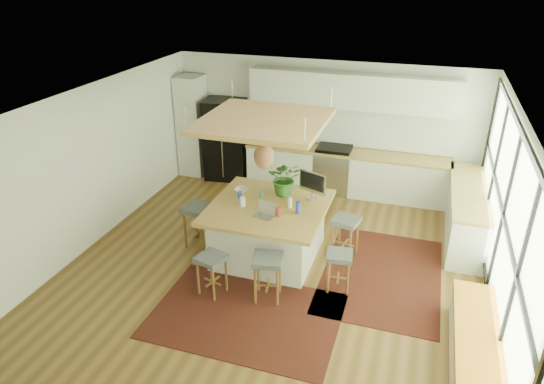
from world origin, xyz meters
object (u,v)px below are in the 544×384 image
(island, at_px, (269,231))
(laptop, at_px, (264,210))
(fridge, at_px, (226,138))
(monitor, at_px, (312,184))
(stool_near_right, at_px, (268,278))
(microwave, at_px, (264,134))
(stool_right_back, at_px, (345,237))
(stool_right_front, at_px, (339,269))
(stool_near_left, at_px, (212,273))
(stool_left_side, at_px, (199,227))
(island_plant, at_px, (285,182))

(island, distance_m, laptop, 0.70)
(fridge, relative_size, monitor, 3.47)
(stool_near_right, bearing_deg, microwave, 109.43)
(laptop, bearing_deg, stool_right_back, 44.98)
(island, height_order, stool_right_front, island)
(fridge, xyz_separation_m, stool_right_front, (3.22, -3.41, -0.57))
(monitor, bearing_deg, stool_near_left, -99.67)
(fridge, bearing_deg, stool_left_side, -84.50)
(stool_right_back, bearing_deg, microwave, 132.38)
(stool_left_side, height_order, island_plant, island_plant)
(stool_right_front, bearing_deg, stool_near_left, -159.11)
(stool_left_side, bearing_deg, fridge, 103.33)
(microwave, xyz_separation_m, island_plant, (1.18, -2.37, 0.05))
(island, bearing_deg, stool_right_back, 17.30)
(stool_near_right, distance_m, microwave, 4.28)
(fridge, height_order, stool_near_right, fridge)
(stool_near_left, distance_m, laptop, 1.23)
(island, distance_m, stool_right_back, 1.27)
(fridge, bearing_deg, microwave, -6.71)
(island, distance_m, island_plant, 0.86)
(stool_left_side, distance_m, island_plant, 1.69)
(stool_right_front, distance_m, stool_left_side, 2.58)
(stool_left_side, xyz_separation_m, microwave, (0.20, 2.92, 0.76))
(microwave, bearing_deg, monitor, -34.07)
(monitor, xyz_separation_m, island_plant, (-0.47, 0.01, -0.02))
(laptop, relative_size, island_plant, 0.52)
(island_plant, bearing_deg, stool_right_back, -5.33)
(island, distance_m, stool_near_left, 1.34)
(island, xyz_separation_m, laptop, (0.05, -0.38, 0.58))
(stool_near_left, bearing_deg, island_plant, 70.99)
(stool_near_left, relative_size, laptop, 2.05)
(stool_left_side, relative_size, laptop, 2.41)
(island, distance_m, monitor, 1.05)
(microwave, bearing_deg, stool_left_side, -72.59)
(fridge, xyz_separation_m, island, (1.93, -2.83, -0.46))
(stool_near_left, height_order, microwave, microwave)
(island, xyz_separation_m, monitor, (0.61, 0.47, 0.72))
(island, xyz_separation_m, stool_near_left, (-0.46, -1.25, -0.11))
(fridge, height_order, stool_right_back, fridge)
(stool_near_left, distance_m, stool_right_back, 2.34)
(microwave, bearing_deg, island_plant, -42.41)
(stool_right_front, bearing_deg, island_plant, 137.57)
(stool_right_back, bearing_deg, island_plant, 174.67)
(fridge, height_order, laptop, fridge)
(stool_right_front, relative_size, island_plant, 1.04)
(stool_right_front, relative_size, microwave, 1.12)
(stool_right_front, distance_m, microwave, 4.22)
(stool_right_front, bearing_deg, microwave, 124.24)
(island, height_order, laptop, laptop)
(stool_near_left, relative_size, stool_near_right, 0.91)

